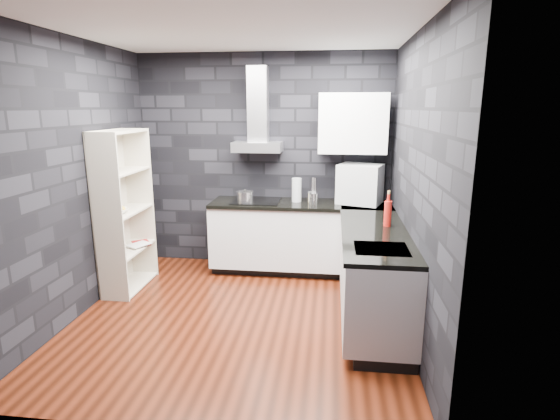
% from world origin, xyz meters
% --- Properties ---
extents(ground, '(3.20, 3.20, 0.00)m').
position_xyz_m(ground, '(0.00, 0.00, 0.00)').
color(ground, '#47180B').
extents(ceiling, '(3.20, 3.20, 0.00)m').
position_xyz_m(ceiling, '(0.00, 0.00, 2.70)').
color(ceiling, white).
extents(wall_back, '(3.20, 0.05, 2.70)m').
position_xyz_m(wall_back, '(0.00, 1.62, 1.35)').
color(wall_back, black).
rests_on(wall_back, ground).
extents(wall_front, '(3.20, 0.05, 2.70)m').
position_xyz_m(wall_front, '(0.00, -1.62, 1.35)').
color(wall_front, black).
rests_on(wall_front, ground).
extents(wall_left, '(0.05, 3.20, 2.70)m').
position_xyz_m(wall_left, '(-1.62, 0.00, 1.35)').
color(wall_left, black).
rests_on(wall_left, ground).
extents(wall_right, '(0.05, 3.20, 2.70)m').
position_xyz_m(wall_right, '(1.62, 0.00, 1.35)').
color(wall_right, black).
rests_on(wall_right, ground).
extents(toekick_back, '(2.18, 0.50, 0.10)m').
position_xyz_m(toekick_back, '(0.50, 1.34, 0.05)').
color(toekick_back, black).
rests_on(toekick_back, ground).
extents(toekick_right, '(0.50, 1.78, 0.10)m').
position_xyz_m(toekick_right, '(1.34, 0.10, 0.05)').
color(toekick_right, black).
rests_on(toekick_right, ground).
extents(counter_back_cab, '(2.20, 0.60, 0.76)m').
position_xyz_m(counter_back_cab, '(0.50, 1.30, 0.48)').
color(counter_back_cab, silver).
rests_on(counter_back_cab, ground).
extents(counter_right_cab, '(0.60, 1.80, 0.76)m').
position_xyz_m(counter_right_cab, '(1.30, 0.10, 0.48)').
color(counter_right_cab, silver).
rests_on(counter_right_cab, ground).
extents(counter_back_top, '(2.20, 0.62, 0.04)m').
position_xyz_m(counter_back_top, '(0.50, 1.29, 0.88)').
color(counter_back_top, black).
rests_on(counter_back_top, counter_back_cab).
extents(counter_right_top, '(0.62, 1.80, 0.04)m').
position_xyz_m(counter_right_top, '(1.29, 0.10, 0.88)').
color(counter_right_top, black).
rests_on(counter_right_top, counter_right_cab).
extents(counter_corner_top, '(0.62, 0.62, 0.04)m').
position_xyz_m(counter_corner_top, '(1.30, 1.30, 0.88)').
color(counter_corner_top, black).
rests_on(counter_corner_top, counter_right_cab).
extents(hood_body, '(0.60, 0.34, 0.12)m').
position_xyz_m(hood_body, '(-0.05, 1.43, 1.56)').
color(hood_body, silver).
rests_on(hood_body, wall_back).
extents(hood_chimney, '(0.24, 0.20, 0.90)m').
position_xyz_m(hood_chimney, '(-0.05, 1.50, 2.07)').
color(hood_chimney, silver).
rests_on(hood_chimney, hood_body).
extents(upper_cabinet, '(0.80, 0.35, 0.70)m').
position_xyz_m(upper_cabinet, '(1.10, 1.43, 1.85)').
color(upper_cabinet, white).
rests_on(upper_cabinet, wall_back).
extents(cooktop, '(0.58, 0.50, 0.01)m').
position_xyz_m(cooktop, '(-0.05, 1.30, 0.91)').
color(cooktop, black).
rests_on(cooktop, counter_back_top).
extents(sink_rim, '(0.44, 0.40, 0.01)m').
position_xyz_m(sink_rim, '(1.30, -0.40, 0.89)').
color(sink_rim, silver).
rests_on(sink_rim, counter_right_top).
extents(pot, '(0.23, 0.23, 0.12)m').
position_xyz_m(pot, '(-0.17, 1.19, 0.97)').
color(pot, silver).
rests_on(pot, cooktop).
extents(glass_vase, '(0.15, 0.15, 0.29)m').
position_xyz_m(glass_vase, '(0.45, 1.35, 1.05)').
color(glass_vase, '#B5BBC2').
rests_on(glass_vase, counter_back_top).
extents(storage_jar, '(0.10, 0.10, 0.12)m').
position_xyz_m(storage_jar, '(0.64, 1.33, 0.96)').
color(storage_jar, tan).
rests_on(storage_jar, counter_back_top).
extents(utensil_crock, '(0.11, 0.11, 0.13)m').
position_xyz_m(utensil_crock, '(0.66, 1.24, 0.97)').
color(utensil_crock, silver).
rests_on(utensil_crock, counter_back_top).
extents(appliance_garage, '(0.59, 0.52, 0.50)m').
position_xyz_m(appliance_garage, '(1.21, 1.35, 1.12)').
color(appliance_garage, '#B9BDC0').
rests_on(appliance_garage, counter_back_top).
extents(red_bottle, '(0.08, 0.08, 0.25)m').
position_xyz_m(red_bottle, '(1.43, 0.32, 1.02)').
color(red_bottle, '#AA1912').
rests_on(red_bottle, counter_right_top).
extents(bookshelf, '(0.48, 0.85, 1.80)m').
position_xyz_m(bookshelf, '(-1.42, 0.59, 0.90)').
color(bookshelf, beige).
rests_on(bookshelf, ground).
extents(fruit_bowl, '(0.26, 0.26, 0.05)m').
position_xyz_m(fruit_bowl, '(-1.42, 0.47, 0.94)').
color(fruit_bowl, white).
rests_on(fruit_bowl, bookshelf).
extents(book_red, '(0.16, 0.13, 0.25)m').
position_xyz_m(book_red, '(-1.43, 0.75, 0.57)').
color(book_red, maroon).
rests_on(book_red, bookshelf).
extents(book_second, '(0.17, 0.10, 0.25)m').
position_xyz_m(book_second, '(-1.41, 0.72, 0.59)').
color(book_second, '#B2B2B2').
rests_on(book_second, bookshelf).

